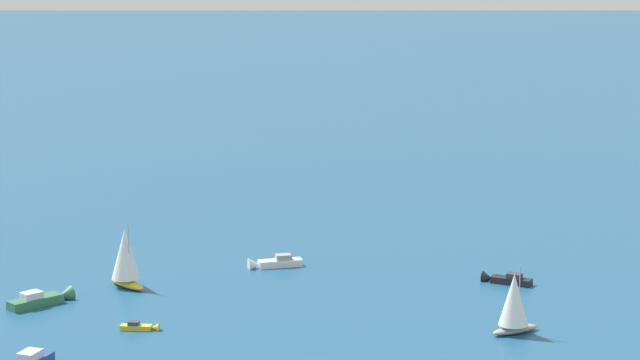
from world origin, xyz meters
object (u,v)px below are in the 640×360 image
object	(u,v)px
motorboat_inshore	(44,299)
motorboat_outer_ring_b	(273,263)
motorboat_ahead	(505,279)
sailboat_far_stbd	(514,303)
motorboat_near_centre	(141,327)
sailboat_outer_ring_c	(126,257)

from	to	relation	value
motorboat_inshore	motorboat_outer_ring_b	size ratio (longest dim) A/B	1.14
motorboat_ahead	sailboat_far_stbd	bearing A→B (deg)	52.53
motorboat_near_centre	sailboat_far_stbd	world-z (taller)	sailboat_far_stbd
motorboat_inshore	motorboat_outer_ring_b	bearing A→B (deg)	-178.67
motorboat_ahead	sailboat_outer_ring_c	xyz separation A→B (m)	(52.64, -30.05, 4.25)
motorboat_near_centre	motorboat_outer_ring_b	size ratio (longest dim) A/B	0.56
sailboat_far_stbd	motorboat_inshore	bearing A→B (deg)	-43.48
motorboat_near_centre	sailboat_far_stbd	bearing A→B (deg)	146.47
motorboat_ahead	sailboat_outer_ring_c	size ratio (longest dim) A/B	0.75
motorboat_near_centre	sailboat_far_stbd	distance (m)	52.59
motorboat_near_centre	motorboat_ahead	world-z (taller)	motorboat_ahead
sailboat_outer_ring_c	motorboat_ahead	bearing A→B (deg)	150.28
motorboat_ahead	sailboat_outer_ring_c	bearing A→B (deg)	-29.72
motorboat_inshore	sailboat_outer_ring_c	bearing A→B (deg)	-170.32
motorboat_near_centre	motorboat_outer_ring_b	distance (m)	38.86
sailboat_far_stbd	motorboat_near_centre	bearing A→B (deg)	-33.53
motorboat_inshore	sailboat_outer_ring_c	size ratio (longest dim) A/B	1.01
motorboat_inshore	motorboat_ahead	world-z (taller)	motorboat_inshore
motorboat_near_centre	sailboat_far_stbd	size ratio (longest dim) A/B	0.54
motorboat_near_centre	sailboat_far_stbd	xyz separation A→B (m)	(-43.71, 28.96, 4.02)
motorboat_outer_ring_b	motorboat_ahead	bearing A→B (deg)	133.10
sailboat_far_stbd	motorboat_ahead	bearing A→B (deg)	-127.47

